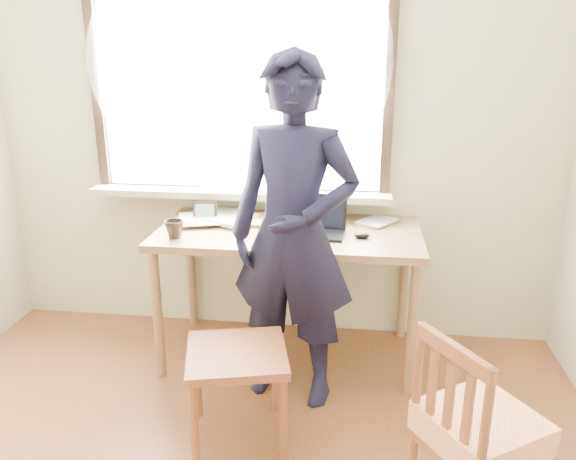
# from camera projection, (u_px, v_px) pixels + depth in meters

# --- Properties ---
(room_shell) EXTENTS (3.52, 4.02, 2.61)m
(room_shell) POSITION_uv_depth(u_px,v_px,m) (168.00, 100.00, 1.60)
(room_shell) COLOR beige
(room_shell) RESTS_ON ground
(desk) EXTENTS (1.49, 0.74, 0.80)m
(desk) POSITION_uv_depth(u_px,v_px,m) (289.00, 243.00, 3.21)
(desk) COLOR olive
(desk) RESTS_ON ground
(laptop) EXTENTS (0.32, 0.26, 0.21)m
(laptop) POSITION_uv_depth(u_px,v_px,m) (318.00, 224.00, 3.11)
(laptop) COLOR black
(laptop) RESTS_ON desk
(mug_white) EXTENTS (0.17, 0.17, 0.10)m
(mug_white) POSITION_uv_depth(u_px,v_px,m) (283.00, 211.00, 3.37)
(mug_white) COLOR white
(mug_white) RESTS_ON desk
(mug_dark) EXTENTS (0.15, 0.15, 0.10)m
(mug_dark) POSITION_uv_depth(u_px,v_px,m) (174.00, 229.00, 3.03)
(mug_dark) COLOR black
(mug_dark) RESTS_ON desk
(mouse) EXTENTS (0.09, 0.06, 0.03)m
(mouse) POSITION_uv_depth(u_px,v_px,m) (362.00, 235.00, 3.03)
(mouse) COLOR black
(mouse) RESTS_ON desk
(desk_clutter) EXTENTS (0.89, 0.48, 0.03)m
(desk_clutter) POSITION_uv_depth(u_px,v_px,m) (254.00, 218.00, 3.35)
(desk_clutter) COLOR white
(desk_clutter) RESTS_ON desk
(book_a) EXTENTS (0.26, 0.29, 0.02)m
(book_a) POSITION_uv_depth(u_px,v_px,m) (215.00, 215.00, 3.43)
(book_a) COLOR white
(book_a) RESTS_ON desk
(book_b) EXTENTS (0.27, 0.28, 0.02)m
(book_b) POSITION_uv_depth(u_px,v_px,m) (366.00, 219.00, 3.35)
(book_b) COLOR white
(book_b) RESTS_ON desk
(picture_frame) EXTENTS (0.14, 0.04, 0.11)m
(picture_frame) POSITION_uv_depth(u_px,v_px,m) (205.00, 212.00, 3.32)
(picture_frame) COLOR black
(picture_frame) RESTS_ON desk
(work_chair) EXTENTS (0.54, 0.53, 0.46)m
(work_chair) POSITION_uv_depth(u_px,v_px,m) (237.00, 365.00, 2.58)
(work_chair) COLOR brown
(work_chair) RESTS_ON ground
(side_chair) EXTENTS (0.52, 0.53, 0.84)m
(side_chair) POSITION_uv_depth(u_px,v_px,m) (477.00, 432.00, 2.05)
(side_chair) COLOR brown
(side_chair) RESTS_ON ground
(person) EXTENTS (0.72, 0.54, 1.79)m
(person) POSITION_uv_depth(u_px,v_px,m) (294.00, 235.00, 2.79)
(person) COLOR black
(person) RESTS_ON ground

